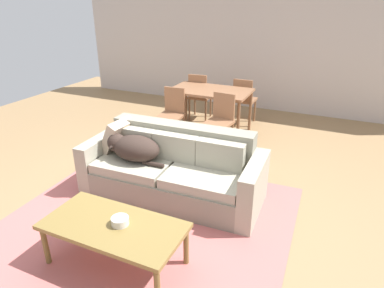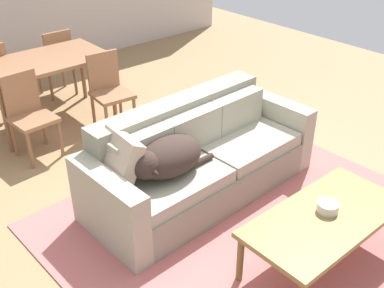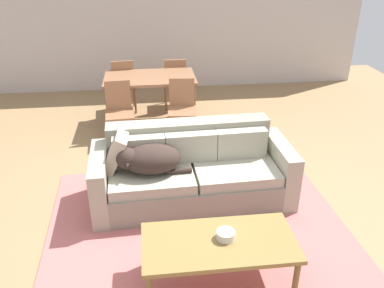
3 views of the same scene
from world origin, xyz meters
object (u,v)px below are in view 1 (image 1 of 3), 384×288
Objects in this scene: throw_pillow_by_left_arm at (118,136)px; dining_chair_far_right at (244,98)px; bowl_on_coffee_table at (120,221)px; couch at (174,170)px; dining_chair_near_left at (172,111)px; coffee_table at (114,228)px; dining_chair_near_right at (221,119)px; dining_chair_far_left at (199,94)px; dog_on_left_cushion at (133,148)px; dining_table at (210,94)px.

dining_chair_far_right is at bearing 72.86° from throw_pillow_by_left_arm.
bowl_on_coffee_table is (0.94, -1.30, -0.16)m from throw_pillow_by_left_arm.
couch is 2.51× the size of dining_chair_near_left.
dining_chair_far_right reaches higher than couch.
couch is 1.30m from coffee_table.
coffee_table is 1.41× the size of dining_chair_near_right.
dining_chair_far_left is 0.88m from dining_chair_far_right.
dining_chair_near_left is 1.09m from dining_chair_far_left.
dining_chair_near_left is at bearing 100.28° from dog_on_left_cushion.
throw_pillow_by_left_arm is at bearing 151.49° from dog_on_left_cushion.
bowl_on_coffee_table is (0.06, 0.03, 0.08)m from coffee_table.
dining_chair_far_right is (0.00, 1.27, -0.00)m from dining_chair_near_right.
dining_table is at bearing 124.84° from dining_chair_far_left.
dog_on_left_cushion is 5.03× the size of bowl_on_coffee_table.
dining_chair_far_left reaches higher than dining_chair_near_right.
dog_on_left_cushion is 2.87m from dining_chair_far_left.
dog_on_left_cushion is at bearing -91.90° from dining_table.
bowl_on_coffee_table is (0.13, -1.27, 0.15)m from couch.
dining_table is at bearing 98.18° from couch.
dining_chair_near_right reaches higher than coffee_table.
dining_chair_near_right is at bearing -55.84° from dining_table.
dining_chair_far_right is at bearing 78.08° from dog_on_left_cushion.
dog_on_left_cushion is at bearing 80.47° from dining_chair_far_right.
dining_chair_far_right is at bearing 90.40° from coffee_table.
dining_chair_near_right is (0.04, 1.53, 0.18)m from couch.
bowl_on_coffee_table is at bearing -64.07° from dog_on_left_cushion.
dog_on_left_cushion is 3.00m from dining_chair_far_right.
dining_chair_far_right reaches higher than dog_on_left_cushion.
dining_chair_near_left is (-0.04, 1.59, -0.16)m from throw_pillow_by_left_arm.
dining_chair_far_left is at bearing 103.56° from bowl_on_coffee_table.
dining_table reaches higher than coffee_table.
throw_pillow_by_left_arm is 2.75× the size of bowl_on_coffee_table.
dining_chair_far_left is (-0.90, 3.99, 0.11)m from coffee_table.
couch is at bearing -79.74° from dining_table.
dining_chair_near_left is at bearing 83.61° from dining_chair_far_left.
couch is 1.54m from dining_chair_near_right.
dog_on_left_cushion is 1.29m from coffee_table.
dog_on_left_cushion reaches higher than coffee_table.
dining_chair_near_left reaches higher than throw_pillow_by_left_arm.
dining_chair_far_left is (-0.36, 2.84, -0.10)m from dog_on_left_cushion.
dining_chair_near_right reaches higher than dog_on_left_cushion.
dog_on_left_cushion is at bearing 118.01° from bowl_on_coffee_table.
dining_chair_near_right is 0.98× the size of dining_chair_far_left.
throw_pillow_by_left_arm is at bearing 123.82° from coffee_table.
couch reaches higher than dining_table.
dining_chair_far_right reaches higher than throw_pillow_by_left_arm.
bowl_on_coffee_table is 0.11× the size of dining_table.
throw_pillow_by_left_arm is at bearing -101.10° from dining_table.
coffee_table is 0.91× the size of dining_table.
dog_on_left_cushion is at bearing 92.20° from dining_chair_far_left.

